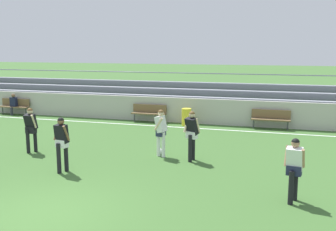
% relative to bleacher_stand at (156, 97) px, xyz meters
% --- Properties ---
extents(ground_plane, '(160.00, 160.00, 0.00)m').
position_rel_bleacher_stand_xyz_m(ground_plane, '(2.02, -14.27, -0.96)').
color(ground_plane, '#3D662D').
extents(field_line_sideline, '(44.00, 0.12, 0.01)m').
position_rel_bleacher_stand_xyz_m(field_line_sideline, '(2.02, -3.52, -0.96)').
color(field_line_sideline, white).
rests_on(field_line_sideline, ground).
extents(sideline_wall, '(48.00, 0.16, 1.27)m').
position_rel_bleacher_stand_xyz_m(sideline_wall, '(2.02, -2.31, -0.32)').
color(sideline_wall, '#BCB7AD').
rests_on(sideline_wall, ground).
extents(bleacher_stand, '(27.63, 3.38, 2.30)m').
position_rel_bleacher_stand_xyz_m(bleacher_stand, '(0.00, 0.00, 0.00)').
color(bleacher_stand, '#9EA3AD').
rests_on(bleacher_stand, ground).
extents(bench_near_wall_gap, '(1.80, 0.40, 0.90)m').
position_rel_bleacher_stand_xyz_m(bench_near_wall_gap, '(0.53, -2.63, -0.41)').
color(bench_near_wall_gap, brown).
rests_on(bench_near_wall_gap, ground).
extents(bench_near_bin, '(1.80, 0.40, 0.90)m').
position_rel_bleacher_stand_xyz_m(bench_near_bin, '(6.59, -2.63, -0.41)').
color(bench_near_bin, brown).
rests_on(bench_near_bin, ground).
extents(bench_far_left, '(1.80, 0.40, 0.90)m').
position_rel_bleacher_stand_xyz_m(bench_far_left, '(-7.59, -2.63, -0.41)').
color(bench_far_left, brown).
rests_on(bench_far_left, ground).
extents(trash_bin, '(0.47, 0.47, 0.85)m').
position_rel_bleacher_stand_xyz_m(trash_bin, '(2.60, -2.99, -0.54)').
color(trash_bin, yellow).
rests_on(trash_bin, ground).
extents(spectator_seated, '(0.36, 0.42, 1.21)m').
position_rel_bleacher_stand_xyz_m(spectator_seated, '(-7.59, -2.75, -0.26)').
color(spectator_seated, '#2D2D38').
rests_on(spectator_seated, ground).
extents(player_dark_overlapping, '(0.57, 0.48, 1.71)m').
position_rel_bleacher_stand_xyz_m(player_dark_overlapping, '(4.30, -8.97, 0.06)').
color(player_dark_overlapping, black).
rests_on(player_dark_overlapping, ground).
extents(player_white_deep_cover, '(0.41, 0.53, 1.67)m').
position_rel_bleacher_stand_xyz_m(player_white_deep_cover, '(3.13, -8.74, 0.04)').
color(player_white_deep_cover, white).
rests_on(player_white_deep_cover, ground).
extents(player_dark_wide_right, '(0.51, 0.37, 1.72)m').
position_rel_bleacher_stand_xyz_m(player_dark_wide_right, '(0.79, -11.34, 0.07)').
color(player_dark_wide_right, black).
rests_on(player_dark_wide_right, ground).
extents(player_dark_trailing_run, '(0.46, 0.41, 1.65)m').
position_rel_bleacher_stand_xyz_m(player_dark_trailing_run, '(-1.57, -9.57, 0.02)').
color(player_dark_trailing_run, black).
rests_on(player_dark_trailing_run, ground).
extents(player_white_dropping_back, '(0.51, 0.45, 1.63)m').
position_rel_bleacher_stand_xyz_m(player_white_dropping_back, '(7.57, -11.84, 0.01)').
color(player_white_dropping_back, black).
rests_on(player_white_dropping_back, ground).
extents(soccer_ball, '(0.22, 0.22, 0.22)m').
position_rel_bleacher_stand_xyz_m(soccer_ball, '(3.02, -8.50, -0.85)').
color(soccer_ball, white).
rests_on(soccer_ball, ground).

